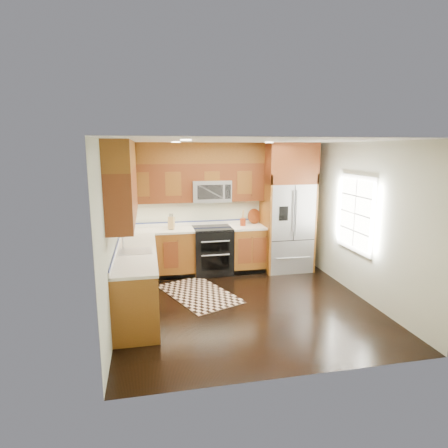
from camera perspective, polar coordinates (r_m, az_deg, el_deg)
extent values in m
plane|color=black|center=(6.22, 3.30, -12.16)|extent=(4.00, 4.00, 0.00)
cube|color=#B7BFAB|center=(7.74, -0.39, 2.62)|extent=(4.00, 0.02, 2.60)
cube|color=#B7BFAB|center=(5.65, -16.55, -1.18)|extent=(0.02, 4.00, 2.60)
cube|color=#B7BFAB|center=(6.62, 20.42, 0.38)|extent=(0.02, 4.00, 2.60)
cube|color=white|center=(6.76, 19.44, 1.53)|extent=(0.04, 1.10, 1.30)
cube|color=white|center=(6.75, 19.37, 1.52)|extent=(0.02, 0.95, 1.15)
cube|color=#93521C|center=(7.49, -9.88, -4.52)|extent=(1.37, 0.60, 0.90)
cube|color=#93521C|center=(7.74, 3.62, -3.84)|extent=(0.72, 0.60, 0.90)
cube|color=#93521C|center=(6.06, -13.08, -8.53)|extent=(0.60, 2.40, 0.90)
cube|color=white|center=(7.43, -4.29, -0.77)|extent=(2.85, 0.62, 0.04)
cube|color=white|center=(5.92, -13.28, -4.24)|extent=(0.62, 2.40, 0.04)
cube|color=brown|center=(7.42, -4.53, 6.29)|extent=(2.85, 0.33, 0.75)
cube|color=brown|center=(5.75, -15.04, 4.43)|extent=(0.33, 2.40, 0.75)
cube|color=#93521C|center=(7.39, -4.60, 10.73)|extent=(2.85, 0.33, 0.40)
cube|color=#93521C|center=(5.71, -15.35, 10.16)|extent=(0.33, 2.40, 0.40)
cube|color=black|center=(7.55, -1.75, -4.13)|extent=(0.76, 0.64, 0.92)
cube|color=black|center=(7.44, -1.78, -0.60)|extent=(0.76, 0.60, 0.02)
cube|color=black|center=(7.21, -1.33, -3.56)|extent=(0.55, 0.01, 0.18)
cube|color=black|center=(7.30, -1.32, -5.99)|extent=(0.55, 0.01, 0.28)
cylinder|color=#B2B2B7|center=(7.16, -1.30, -2.69)|extent=(0.55, 0.02, 0.02)
cylinder|color=#B2B2B7|center=(7.23, -1.29, -4.76)|extent=(0.55, 0.02, 0.02)
cube|color=#B2B2B7|center=(7.45, -1.98, 5.06)|extent=(0.76, 0.40, 0.42)
cube|color=black|center=(7.25, -2.11, 4.89)|extent=(0.50, 0.01, 0.28)
cube|color=#B2B2B7|center=(7.82, 9.54, -0.43)|extent=(0.90, 0.74, 1.80)
cube|color=black|center=(7.41, 10.66, 1.64)|extent=(0.01, 0.01, 1.08)
cube|color=black|center=(7.33, 9.08, 1.58)|extent=(0.18, 0.01, 0.28)
cube|color=#93521C|center=(7.64, 6.27, 0.16)|extent=(0.04, 0.74, 2.00)
cube|color=#93521C|center=(7.98, 12.72, 0.42)|extent=(0.04, 0.74, 2.00)
cube|color=brown|center=(7.66, 9.86, 9.13)|extent=(0.98, 0.74, 0.80)
cube|color=#B2B2B7|center=(5.91, -13.29, -3.96)|extent=(0.50, 0.42, 0.02)
cylinder|color=#B2B2B7|center=(6.10, -15.18, -2.31)|extent=(0.02, 0.02, 0.28)
torus|color=#B2B2B7|center=(5.99, -15.29, -1.19)|extent=(0.18, 0.02, 0.18)
cube|color=black|center=(6.64, -3.83, -10.52)|extent=(1.44, 1.78, 0.01)
cube|color=tan|center=(7.36, -8.03, 0.15)|extent=(0.14, 0.18, 0.24)
cylinder|color=#933012|center=(7.62, 2.90, 0.30)|extent=(0.13, 0.13, 0.15)
cylinder|color=brown|center=(7.87, 4.61, 0.15)|extent=(0.41, 0.41, 0.02)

